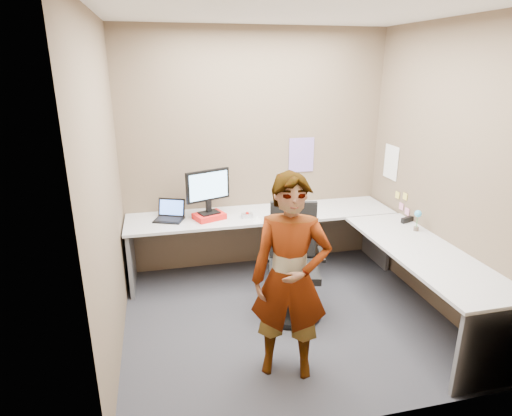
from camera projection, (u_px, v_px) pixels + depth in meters
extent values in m
plane|color=#28282D|center=(286.00, 318.00, 4.09)|extent=(3.00, 3.00, 0.00)
plane|color=brown|center=(255.00, 153.00, 4.86)|extent=(3.00, 0.00, 3.00)
plane|color=brown|center=(443.00, 172.00, 3.98)|extent=(0.00, 2.70, 2.70)
plane|color=brown|center=(106.00, 193.00, 3.34)|extent=(0.00, 2.70, 2.70)
plane|color=white|center=(294.00, 9.00, 3.23)|extent=(3.00, 3.00, 0.00)
cube|color=#A9A9A9|center=(262.00, 215.00, 4.76)|extent=(2.96, 0.65, 0.03)
cube|color=#A9A9A9|center=(424.00, 252.00, 3.82)|extent=(0.65, 1.91, 0.03)
cube|color=#59595B|center=(131.00, 257.00, 4.57)|extent=(0.04, 0.60, 0.70)
cube|color=#59595B|center=(377.00, 234.00, 5.19)|extent=(0.04, 0.60, 0.70)
cube|color=#59595B|center=(492.00, 350.00, 3.09)|extent=(0.60, 0.04, 0.70)
cube|color=red|center=(209.00, 216.00, 4.58)|extent=(0.37, 0.32, 0.06)
cube|color=black|center=(209.00, 213.00, 4.57)|extent=(0.24, 0.21, 0.02)
cube|color=black|center=(209.00, 206.00, 4.56)|extent=(0.06, 0.06, 0.12)
cube|color=black|center=(208.00, 185.00, 4.49)|extent=(0.48, 0.21, 0.33)
cube|color=#8AC4EF|center=(209.00, 186.00, 4.47)|extent=(0.42, 0.16, 0.28)
cube|color=black|center=(169.00, 220.00, 4.53)|extent=(0.35, 0.31, 0.02)
cube|color=black|center=(172.00, 207.00, 4.60)|extent=(0.29, 0.17, 0.19)
cube|color=#4571DB|center=(172.00, 207.00, 4.60)|extent=(0.26, 0.14, 0.16)
cube|color=#B7B7BC|center=(247.00, 215.00, 4.62)|extent=(0.12, 0.08, 0.04)
sphere|color=#BB100C|center=(247.00, 213.00, 4.60)|extent=(0.04, 0.04, 0.04)
cone|color=white|center=(257.00, 218.00, 4.52)|extent=(0.10, 0.10, 0.06)
cube|color=black|center=(407.00, 220.00, 4.48)|extent=(0.15, 0.09, 0.05)
cylinder|color=brown|center=(416.00, 229.00, 4.26)|extent=(0.05, 0.05, 0.04)
cylinder|color=#338C3F|center=(417.00, 220.00, 4.23)|extent=(0.01, 0.01, 0.14)
sphere|color=#41B0E5|center=(418.00, 214.00, 4.21)|extent=(0.07, 0.07, 0.07)
cube|color=#846BB7|center=(301.00, 155.00, 4.98)|extent=(0.30, 0.01, 0.40)
cube|color=white|center=(391.00, 162.00, 4.84)|extent=(0.01, 0.28, 0.38)
cube|color=#F2E059|center=(405.00, 196.00, 4.62)|extent=(0.01, 0.07, 0.07)
cube|color=pink|center=(401.00, 206.00, 4.70)|extent=(0.01, 0.07, 0.07)
cube|color=pink|center=(407.00, 212.00, 4.60)|extent=(0.01, 0.07, 0.07)
cube|color=#F2E059|center=(397.00, 195.00, 4.76)|extent=(0.01, 0.07, 0.07)
cylinder|color=black|center=(292.00, 311.00, 4.14)|extent=(0.56, 0.56, 0.04)
cylinder|color=black|center=(293.00, 291.00, 4.07)|extent=(0.06, 0.06, 0.40)
cube|color=black|center=(294.00, 271.00, 4.00)|extent=(0.56, 0.56, 0.07)
cube|color=black|center=(293.00, 229.00, 4.10)|extent=(0.44, 0.15, 0.55)
cube|color=black|center=(267.00, 254.00, 3.95)|extent=(0.11, 0.30, 0.03)
cube|color=black|center=(321.00, 254.00, 3.94)|extent=(0.11, 0.30, 0.03)
imported|color=#999399|center=(290.00, 279.00, 3.16)|extent=(0.68, 0.55, 1.61)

